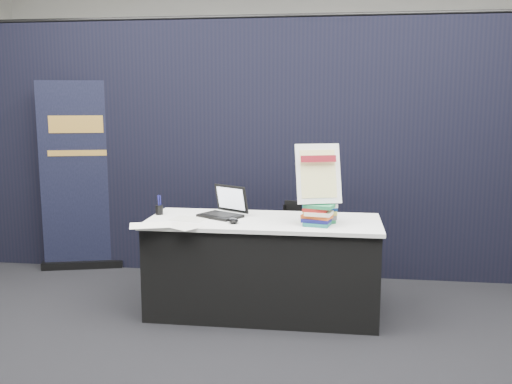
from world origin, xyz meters
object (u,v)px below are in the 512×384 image
object	(u,v)px
info_sign	(318,174)
pullup_banner	(80,187)
stacking_chair	(303,245)
book_stack_short	(320,211)
book_stack_tall	(318,215)
laptop	(221,209)
display_table	(263,266)

from	to	relation	value
info_sign	pullup_banner	world-z (taller)	pullup_banner
info_sign	stacking_chair	xyz separation A→B (m)	(-0.14, 0.58, -0.68)
book_stack_short	book_stack_tall	bearing A→B (deg)	-98.25
pullup_banner	stacking_chair	bearing A→B (deg)	-28.06
book_stack_short	stacking_chair	bearing A→B (deg)	106.65
laptop	book_stack_short	distance (m)	0.80
stacking_chair	info_sign	bearing A→B (deg)	-66.84
display_table	pullup_banner	bearing A→B (deg)	153.99
pullup_banner	book_stack_short	bearing A→B (deg)	-38.60
display_table	book_stack_tall	world-z (taller)	book_stack_tall
laptop	book_stack_tall	world-z (taller)	laptop
laptop	book_stack_tall	size ratio (longest dim) A/B	1.77
book_stack_tall	info_sign	xyz separation A→B (m)	(0.00, 0.03, 0.30)
display_table	pullup_banner	size ratio (longest dim) A/B	0.97
display_table	book_stack_short	xyz separation A→B (m)	(0.43, -0.05, 0.47)
book_stack_short	pullup_banner	size ratio (longest dim) A/B	0.14
display_table	book_stack_short	bearing A→B (deg)	-7.10
laptop	book_stack_tall	xyz separation A→B (m)	(0.77, -0.23, 0.02)
laptop	pullup_banner	world-z (taller)	pullup_banner
book_stack_short	pullup_banner	bearing A→B (deg)	157.14
laptop	stacking_chair	size ratio (longest dim) A/B	0.49
laptop	pullup_banner	bearing A→B (deg)	-178.12
pullup_banner	laptop	bearing A→B (deg)	-44.18
pullup_banner	stacking_chair	xyz separation A→B (m)	(2.22, -0.49, -0.38)
display_table	book_stack_short	distance (m)	0.64
book_stack_tall	pullup_banner	bearing A→B (deg)	155.09
book_stack_short	pullup_banner	distance (m)	2.58
pullup_banner	book_stack_tall	bearing A→B (deg)	-40.65
book_stack_tall	pullup_banner	xyz separation A→B (m)	(-2.36, 1.10, -0.01)
book_stack_tall	stacking_chair	distance (m)	0.74
display_table	stacking_chair	bearing A→B (deg)	58.80
book_stack_short	info_sign	bearing A→B (deg)	-102.06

